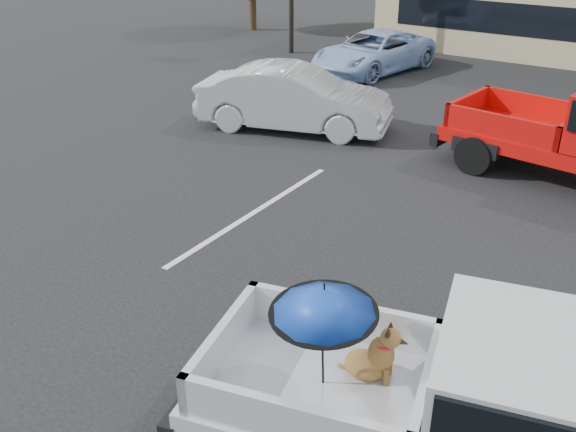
% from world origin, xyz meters
% --- Properties ---
extents(ground, '(90.00, 90.00, 0.00)m').
position_xyz_m(ground, '(0.00, 0.00, 0.00)').
color(ground, black).
rests_on(ground, ground).
extents(stripe_left, '(0.12, 5.00, 0.01)m').
position_xyz_m(stripe_left, '(-3.00, 2.00, 0.00)').
color(stripe_left, silver).
rests_on(stripe_left, ground).
extents(silver_pickup, '(5.99, 3.21, 2.06)m').
position_xyz_m(silver_pickup, '(2.65, -1.85, 1.05)').
color(silver_pickup, black).
rests_on(silver_pickup, ground).
extents(silver_sedan, '(5.16, 3.01, 1.61)m').
position_xyz_m(silver_sedan, '(-5.03, 6.50, 0.80)').
color(silver_sedan, '#B5B7BD').
rests_on(silver_sedan, ground).
extents(blue_suv, '(3.07, 5.14, 1.34)m').
position_xyz_m(blue_suv, '(-6.04, 13.02, 0.67)').
color(blue_suv, '#98B4E3').
rests_on(blue_suv, ground).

